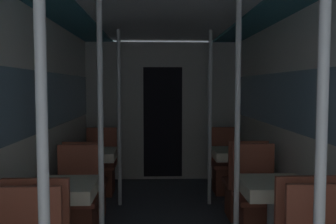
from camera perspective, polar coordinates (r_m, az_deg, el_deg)
name	(u,v)px	position (r m, az deg, el deg)	size (l,w,h in m)	color
wall_left	(27,128)	(3.62, -20.69, -2.33)	(0.05, 7.89, 2.27)	silver
wall_right	(307,127)	(3.71, 20.37, -2.19)	(0.05, 7.89, 2.27)	silver
ceiling_panel	(169,1)	(3.50, 0.08, 16.59)	(2.57, 7.89, 0.07)	silver
bulkhead_far	(163,111)	(6.23, -0.81, 0.08)	(2.52, 0.09, 2.27)	#A8A8A3
support_pole_left_0	(43,185)	(1.68, -18.45, -10.52)	(0.05, 0.05, 2.27)	silver
dining_table_left_1	(63,197)	(3.42, -15.74, -12.35)	(0.57, 0.57, 0.72)	#4C4C51
chair_left_far_1	(77,212)	(4.01, -13.77, -14.57)	(0.45, 0.45, 0.94)	brown
support_pole_left_1	(101,135)	(3.25, -10.22, -3.43)	(0.05, 0.05, 2.27)	silver
dining_table_left_2	(94,160)	(4.98, -11.21, -7.16)	(0.57, 0.57, 0.72)	#4C4C51
chair_left_near_2	(87,196)	(4.54, -12.28, -12.35)	(0.45, 0.45, 0.94)	brown
chair_left_far_2	(100,174)	(5.56, -10.27, -9.29)	(0.45, 0.45, 0.94)	brown
support_pole_left_2	(119,118)	(4.86, -7.44, -0.97)	(0.05, 0.05, 2.27)	silver
support_pole_right_0	(320,183)	(1.76, 22.17, -9.94)	(0.05, 0.05, 2.27)	silver
dining_table_right_1	(274,195)	(3.49, 15.85, -12.06)	(0.57, 0.57, 0.72)	#4C4C51
chair_right_far_1	(257,210)	(4.07, 13.40, -14.31)	(0.45, 0.45, 0.94)	brown
support_pole_right_1	(237,134)	(3.29, 10.51, -3.34)	(0.05, 0.05, 2.27)	silver
dining_table_right_2	(235,159)	(5.02, 10.13, -7.05)	(0.57, 0.57, 0.72)	#4C4C51
chair_right_near_2	(244,194)	(4.59, 11.51, -12.17)	(0.45, 0.45, 0.94)	brown
chair_right_far_2	(227,173)	(5.60, 8.94, -9.18)	(0.45, 0.45, 0.94)	brown
support_pole_right_2	(210,118)	(4.89, 6.41, -0.94)	(0.05, 0.05, 2.27)	silver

